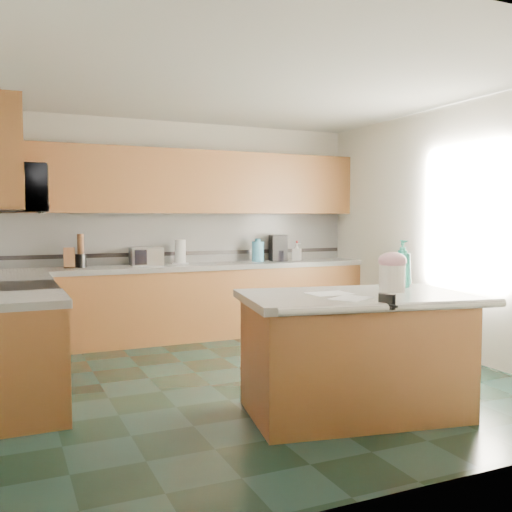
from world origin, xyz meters
TOP-DOWN VIEW (x-y plane):
  - floor at (0.00, 0.00)m, footprint 4.60×4.60m
  - ceiling at (0.00, 0.00)m, footprint 4.60×4.60m
  - wall_back at (0.00, 2.32)m, footprint 4.60×0.04m
  - wall_front at (0.00, -2.32)m, footprint 4.60×0.04m
  - wall_right at (2.32, 0.00)m, footprint 0.04×4.60m
  - back_base_cab at (0.00, 2.00)m, footprint 4.60×0.60m
  - back_countertop at (0.00, 2.00)m, footprint 4.60×0.64m
  - back_upper_cab at (0.00, 2.13)m, footprint 4.60×0.33m
  - back_backsplash at (0.00, 2.29)m, footprint 4.60×0.02m
  - back_accent_band at (0.00, 2.28)m, footprint 4.60×0.01m
  - left_base_cab_rear at (-2.00, 1.29)m, footprint 0.60×0.82m
  - left_counter_rear at (-2.00, 1.29)m, footprint 0.64×0.82m
  - left_base_cab_front at (-2.00, -0.24)m, footprint 0.60×0.72m
  - left_counter_front at (-2.00, -0.24)m, footprint 0.64×0.72m
  - range_body at (-2.00, 0.50)m, footprint 0.60×0.76m
  - range_oven_door at (-1.71, 0.50)m, footprint 0.02×0.68m
  - range_cooktop at (-2.00, 0.50)m, footprint 0.62×0.78m
  - range_handle at (-1.68, 0.50)m, footprint 0.02×0.66m
  - microwave at (-2.00, 0.50)m, footprint 0.50×0.73m
  - island_base at (0.31, -1.13)m, footprint 1.71×1.17m
  - island_top at (0.31, -1.13)m, footprint 1.83×1.29m
  - island_bullnose at (0.31, -1.63)m, footprint 1.66×0.36m
  - treat_jar at (0.64, -1.14)m, footprint 0.21×0.21m
  - treat_jar_lid at (0.64, -1.14)m, footprint 0.22×0.22m
  - treat_jar_knob at (0.64, -1.14)m, footprint 0.07×0.02m
  - treat_jar_knob_end_l at (0.60, -1.14)m, footprint 0.04×0.04m
  - treat_jar_knob_end_r at (0.68, -1.14)m, footprint 0.04×0.04m
  - soap_bottle_island at (0.90, -0.94)m, footprint 0.17×0.17m
  - paper_sheet_a at (0.14, -1.33)m, footprint 0.38×0.35m
  - paper_sheet_b at (0.13, -1.05)m, footprint 0.32×0.24m
  - clamp_body at (0.24, -1.61)m, footprint 0.07×0.12m
  - clamp_handle at (0.24, -1.68)m, footprint 0.02×0.08m
  - knife_block at (-1.42, 2.05)m, footprint 0.14×0.18m
  - utensil_crock at (-1.29, 2.08)m, footprint 0.13×0.13m
  - utensil_bundle at (-1.29, 2.08)m, footprint 0.07×0.07m
  - toaster_oven at (-0.54, 2.05)m, footprint 0.39×0.28m
  - toaster_oven_door at (-0.54, 1.93)m, footprint 0.34×0.01m
  - paper_towel at (-0.10, 2.10)m, footprint 0.13×0.13m
  - paper_towel_base at (-0.10, 2.10)m, footprint 0.20×0.20m
  - water_jug at (0.94, 2.06)m, footprint 0.16×0.16m
  - water_jug_neck at (0.94, 2.06)m, footprint 0.08×0.08m
  - coffee_maker at (1.25, 2.08)m, footprint 0.24×0.26m
  - coffee_carafe at (1.25, 2.03)m, footprint 0.14×0.14m
  - soap_bottle_back at (1.52, 2.05)m, footprint 0.15×0.15m
  - soap_back_cap at (1.52, 2.05)m, footprint 0.02×0.02m
  - window_light_proxy at (2.29, -0.20)m, footprint 0.02×1.40m

SIDE VIEW (x-z plane):
  - floor at x=0.00m, z-range 0.00..0.00m
  - range_oven_door at x=-1.71m, z-range 0.12..0.68m
  - back_base_cab at x=0.00m, z-range 0.00..0.86m
  - left_base_cab_rear at x=-2.00m, z-range 0.00..0.86m
  - left_base_cab_front at x=-2.00m, z-range 0.00..0.86m
  - island_base at x=0.31m, z-range 0.00..0.86m
  - range_body at x=-2.00m, z-range 0.00..0.88m
  - range_handle at x=-1.68m, z-range 0.77..0.79m
  - back_countertop at x=0.00m, z-range 0.86..0.92m
  - left_counter_rear at x=-2.00m, z-range 0.86..0.92m
  - left_counter_front at x=-2.00m, z-range 0.86..0.92m
  - island_top at x=0.31m, z-range 0.86..0.92m
  - island_bullnose at x=0.31m, z-range 0.86..0.92m
  - range_cooktop at x=-2.00m, z-range 0.88..0.92m
  - clamp_handle at x=0.24m, z-range 0.90..0.92m
  - paper_sheet_a at x=0.14m, z-range 0.92..0.92m
  - paper_sheet_b at x=0.13m, z-range 0.92..0.92m
  - paper_towel_base at x=-0.10m, z-range 0.92..0.93m
  - clamp_body at x=0.24m, z-range 0.88..0.98m
  - coffee_carafe at x=1.25m, z-range 0.92..1.06m
  - utensil_crock at x=-1.29m, z-range 0.92..1.08m
  - treat_jar at x=0.64m, z-range 0.92..1.13m
  - toaster_oven at x=-0.54m, z-range 0.92..1.14m
  - toaster_oven_door at x=-0.54m, z-range 0.94..1.12m
  - knife_block at x=-1.42m, z-range 0.91..1.16m
  - soap_bottle_back at x=1.52m, z-range 0.92..1.15m
  - back_accent_band at x=0.00m, z-range 1.02..1.06m
  - water_jug at x=0.94m, z-range 0.92..1.18m
  - paper_towel at x=-0.10m, z-range 0.92..1.22m
  - coffee_maker at x=1.25m, z-range 0.92..1.27m
  - soap_bottle_island at x=0.90m, z-range 0.92..1.31m
  - treat_jar_lid at x=0.64m, z-range 1.09..1.23m
  - soap_back_cap at x=1.52m, z-range 1.15..1.18m
  - utensil_bundle at x=-1.29m, z-range 1.08..1.31m
  - water_jug_neck at x=0.94m, z-range 1.18..1.22m
  - treat_jar_knob at x=0.64m, z-range 1.20..1.22m
  - treat_jar_knob_end_l at x=0.60m, z-range 1.19..1.23m
  - treat_jar_knob_end_r at x=0.68m, z-range 1.19..1.23m
  - back_backsplash at x=0.00m, z-range 0.92..1.55m
  - wall_back at x=0.00m, z-range 0.00..2.70m
  - wall_front at x=0.00m, z-range 0.00..2.70m
  - wall_right at x=2.32m, z-range 0.00..2.70m
  - window_light_proxy at x=2.29m, z-range 0.95..2.05m
  - microwave at x=-2.00m, z-range 1.53..1.94m
  - back_upper_cab at x=0.00m, z-range 1.55..2.33m
  - ceiling at x=0.00m, z-range 2.70..2.70m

